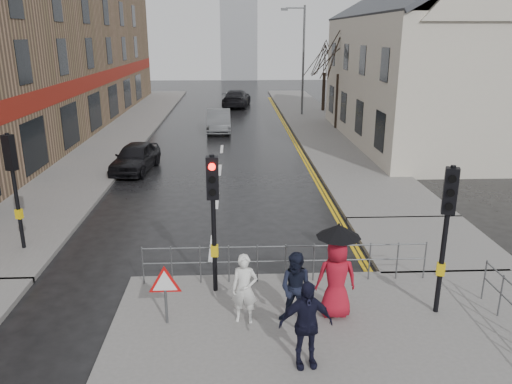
{
  "coord_description": "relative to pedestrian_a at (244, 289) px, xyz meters",
  "views": [
    {
      "loc": [
        0.71,
        -10.72,
        6.11
      ],
      "look_at": [
        1.37,
        4.34,
        1.33
      ],
      "focal_mm": 35.0,
      "sensor_mm": 36.0,
      "label": 1
    }
  ],
  "objects": [
    {
      "name": "building_left_terrace",
      "position": [
        -12.88,
        23.19,
        4.08
      ],
      "size": [
        8.0,
        42.0,
        10.0
      ],
      "primitive_type": "cube",
      "color": "#8E6C52",
      "rests_on": "ground"
    },
    {
      "name": "pavement_bridge_right",
      "position": [
        5.62,
        4.19,
        -0.85
      ],
      "size": [
        4.0,
        4.2,
        0.14
      ],
      "primitive_type": "cube",
      "color": "#605E5B",
      "rests_on": "ground"
    },
    {
      "name": "traffic_signal_far_left",
      "position": [
        -6.38,
        4.2,
        1.54
      ],
      "size": [
        0.34,
        0.33,
        3.4
      ],
      "color": "black",
      "rests_on": "left_pavement"
    },
    {
      "name": "left_pavement",
      "position": [
        -7.38,
        24.19,
        -0.85
      ],
      "size": [
        4.0,
        44.0,
        0.14
      ],
      "primitive_type": "cube",
      "color": "#605E5B",
      "rests_on": "ground"
    },
    {
      "name": "building_right_cream",
      "position": [
        11.12,
        19.19,
        3.86
      ],
      "size": [
        9.0,
        16.4,
        10.1
      ],
      "color": "beige",
      "rests_on": "ground"
    },
    {
      "name": "tree_far",
      "position": [
        7.12,
        31.19,
        3.51
      ],
      "size": [
        2.4,
        2.4,
        5.64
      ],
      "color": "black",
      "rests_on": "right_pavement"
    },
    {
      "name": "traffic_signal_near_left",
      "position": [
        -0.68,
        1.39,
        1.54
      ],
      "size": [
        0.28,
        0.27,
        3.4
      ],
      "color": "black",
      "rests_on": "near_pavement"
    },
    {
      "name": "pedestrian_a",
      "position": [
        0.0,
        0.0,
        0.0
      ],
      "size": [
        0.61,
        0.45,
        1.55
      ],
      "primitive_type": "imported",
      "rotation": [
        0.0,
        0.0,
        -0.15
      ],
      "color": "silver",
      "rests_on": "near_pavement"
    },
    {
      "name": "warning_sign",
      "position": [
        -1.68,
        -0.01,
        0.13
      ],
      "size": [
        0.8,
        0.07,
        1.35
      ],
      "color": "#595B5E",
      "rests_on": "near_pavement"
    },
    {
      "name": "pedestrian_b",
      "position": [
        1.12,
        -0.11,
        0.04
      ],
      "size": [
        0.96,
        0.86,
        1.62
      ],
      "primitive_type": "imported",
      "rotation": [
        0.0,
        0.0,
        -0.37
      ],
      "color": "black",
      "rests_on": "near_pavement"
    },
    {
      "name": "car_mid",
      "position": [
        -1.17,
        22.9,
        -0.2
      ],
      "size": [
        1.6,
        4.35,
        1.42
      ],
      "primitive_type": "imported",
      "rotation": [
        0.0,
        0.0,
        0.02
      ],
      "color": "#515457",
      "rests_on": "ground"
    },
    {
      "name": "car_parked",
      "position": [
        -4.77,
        13.19,
        -0.25
      ],
      "size": [
        2.07,
        4.07,
        1.33
      ],
      "primitive_type": "imported",
      "rotation": [
        0.0,
        0.0,
        -0.13
      ],
      "color": "black",
      "rests_on": "ground"
    },
    {
      "name": "traffic_signal_near_right",
      "position": [
        4.32,
        0.19,
        1.54
      ],
      "size": [
        0.34,
        0.33,
        3.4
      ],
      "color": "black",
      "rests_on": "near_pavement"
    },
    {
      "name": "tree_near",
      "position": [
        6.62,
        23.19,
        4.22
      ],
      "size": [
        2.4,
        2.4,
        6.58
      ],
      "color": "black",
      "rests_on": "right_pavement"
    },
    {
      "name": "pedestrian_with_umbrella",
      "position": [
        2.0,
        0.14,
        0.37
      ],
      "size": [
        0.96,
        0.96,
        2.16
      ],
      "color": "#A61324",
      "rests_on": "near_pavement"
    },
    {
      "name": "pedestrian_d",
      "position": [
        1.1,
        -1.56,
        0.09
      ],
      "size": [
        1.05,
        0.52,
        1.73
      ],
      "primitive_type": "imported",
      "rotation": [
        0.0,
        0.0,
        0.1
      ],
      "color": "black",
      "rests_on": "near_pavement"
    },
    {
      "name": "car_far",
      "position": [
        0.06,
        34.61,
        -0.17
      ],
      "size": [
        2.77,
        5.35,
        1.48
      ],
      "primitive_type": "imported",
      "rotation": [
        0.0,
        0.0,
        3.0
      ],
      "color": "black",
      "rests_on": "ground"
    },
    {
      "name": "church_tower",
      "position": [
        0.62,
        63.19,
        8.08
      ],
      "size": [
        5.0,
        5.0,
        18.0
      ],
      "primitive_type": "cube",
      "color": "gray",
      "rests_on": "ground"
    },
    {
      "name": "ground",
      "position": [
        -0.88,
        1.19,
        -0.92
      ],
      "size": [
        120.0,
        120.0,
        0.0
      ],
      "primitive_type": "plane",
      "color": "black",
      "rests_on": "ground"
    },
    {
      "name": "right_pavement",
      "position": [
        5.62,
        26.19,
        -0.85
      ],
      "size": [
        4.0,
        40.0,
        0.14
      ],
      "primitive_type": "cube",
      "color": "#605E5B",
      "rests_on": "ground"
    },
    {
      "name": "guard_railing_front",
      "position": [
        1.07,
        1.79,
        -0.06
      ],
      "size": [
        7.14,
        0.04,
        1.0
      ],
      "color": "#595B5E",
      "rests_on": "near_pavement"
    },
    {
      "name": "street_lamp",
      "position": [
        4.94,
        29.19,
        3.79
      ],
      "size": [
        1.83,
        0.25,
        8.0
      ],
      "color": "#595B5E",
      "rests_on": "right_pavement"
    }
  ]
}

